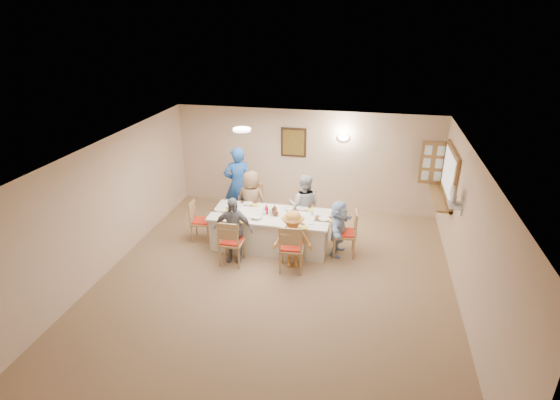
% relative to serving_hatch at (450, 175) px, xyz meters
% --- Properties ---
extents(ground, '(7.00, 7.00, 0.00)m').
position_rel_serving_hatch_xyz_m(ground, '(-3.21, -2.40, -1.50)').
color(ground, '#A07D61').
extents(room_walls, '(7.00, 7.00, 7.00)m').
position_rel_serving_hatch_xyz_m(room_walls, '(-3.21, -2.40, 0.01)').
color(room_walls, beige).
rests_on(room_walls, ground).
extents(wall_picture, '(0.62, 0.05, 0.72)m').
position_rel_serving_hatch_xyz_m(wall_picture, '(-3.51, 1.06, 0.20)').
color(wall_picture, black).
rests_on(wall_picture, room_walls).
extents(wall_sconce, '(0.26, 0.09, 0.18)m').
position_rel_serving_hatch_xyz_m(wall_sconce, '(-2.31, 1.04, 0.40)').
color(wall_sconce, white).
rests_on(wall_sconce, room_walls).
extents(ceiling_light, '(0.36, 0.36, 0.05)m').
position_rel_serving_hatch_xyz_m(ceiling_light, '(-4.21, -0.90, 0.97)').
color(ceiling_light, white).
rests_on(ceiling_light, room_walls).
extents(serving_hatch, '(0.06, 1.50, 1.15)m').
position_rel_serving_hatch_xyz_m(serving_hatch, '(0.00, 0.00, 0.00)').
color(serving_hatch, olive).
rests_on(serving_hatch, room_walls).
extents(hatch_sill, '(0.30, 1.50, 0.05)m').
position_rel_serving_hatch_xyz_m(hatch_sill, '(-0.12, 0.00, -0.53)').
color(hatch_sill, olive).
rests_on(hatch_sill, room_walls).
extents(shutter_door, '(0.55, 0.04, 1.00)m').
position_rel_serving_hatch_xyz_m(shutter_door, '(-0.26, 0.76, 0.00)').
color(shutter_door, olive).
rests_on(shutter_door, room_walls).
extents(fan_shelf, '(0.22, 0.36, 0.03)m').
position_rel_serving_hatch_xyz_m(fan_shelf, '(-0.08, -1.35, -0.10)').
color(fan_shelf, white).
rests_on(fan_shelf, room_walls).
extents(desk_fan, '(0.30, 0.30, 0.28)m').
position_rel_serving_hatch_xyz_m(desk_fan, '(-0.11, -1.35, 0.05)').
color(desk_fan, '#A5A5A8').
rests_on(desk_fan, fan_shelf).
extents(dining_table, '(2.49, 1.05, 0.76)m').
position_rel_serving_hatch_xyz_m(dining_table, '(-3.59, -1.11, -1.12)').
color(dining_table, beige).
rests_on(dining_table, ground).
extents(chair_back_left, '(0.53, 0.53, 1.03)m').
position_rel_serving_hatch_xyz_m(chair_back_left, '(-4.19, -0.31, -0.98)').
color(chair_back_left, tan).
rests_on(chair_back_left, ground).
extents(chair_back_right, '(0.49, 0.49, 0.95)m').
position_rel_serving_hatch_xyz_m(chair_back_right, '(-2.99, -0.31, -1.02)').
color(chair_back_right, tan).
rests_on(chair_back_right, ground).
extents(chair_front_left, '(0.48, 0.48, 0.98)m').
position_rel_serving_hatch_xyz_m(chair_front_left, '(-4.19, -1.91, -1.01)').
color(chair_front_left, tan).
rests_on(chair_front_left, ground).
extents(chair_front_right, '(0.52, 0.52, 1.01)m').
position_rel_serving_hatch_xyz_m(chair_front_right, '(-2.99, -1.91, -0.99)').
color(chair_front_right, tan).
rests_on(chair_front_right, ground).
extents(chair_left_end, '(0.47, 0.47, 0.89)m').
position_rel_serving_hatch_xyz_m(chair_left_end, '(-5.14, -1.11, -1.05)').
color(chair_left_end, tan).
rests_on(chair_left_end, ground).
extents(chair_right_end, '(0.52, 0.52, 0.99)m').
position_rel_serving_hatch_xyz_m(chair_right_end, '(-2.04, -1.11, -1.01)').
color(chair_right_end, tan).
rests_on(chair_right_end, ground).
extents(diner_back_left, '(0.80, 0.61, 1.43)m').
position_rel_serving_hatch_xyz_m(diner_back_left, '(-4.19, -0.43, -0.79)').
color(diner_back_left, '#816246').
rests_on(diner_back_left, ground).
extents(diner_back_right, '(0.70, 0.55, 1.44)m').
position_rel_serving_hatch_xyz_m(diner_back_right, '(-2.99, -0.43, -0.78)').
color(diner_back_right, '#B1B0B8').
rests_on(diner_back_right, ground).
extents(diner_front_left, '(0.83, 0.40, 1.36)m').
position_rel_serving_hatch_xyz_m(diner_front_left, '(-4.19, -1.79, -0.82)').
color(diner_front_left, gray).
rests_on(diner_front_left, ground).
extents(diner_front_right, '(0.90, 0.67, 1.19)m').
position_rel_serving_hatch_xyz_m(diner_front_right, '(-2.99, -1.79, -0.91)').
color(diner_front_right, orange).
rests_on(diner_front_right, ground).
extents(diner_right_end, '(1.20, 0.67, 1.18)m').
position_rel_serving_hatch_xyz_m(diner_right_end, '(-2.17, -1.11, -0.91)').
color(diner_right_end, '#B2D0F9').
rests_on(diner_right_end, ground).
extents(caregiver, '(0.99, 0.93, 1.81)m').
position_rel_serving_hatch_xyz_m(caregiver, '(-4.64, 0.04, -0.60)').
color(caregiver, '#2152A6').
rests_on(caregiver, ground).
extents(placemat_fl, '(0.36, 0.27, 0.01)m').
position_rel_serving_hatch_xyz_m(placemat_fl, '(-4.19, -1.53, -0.74)').
color(placemat_fl, '#472B19').
rests_on(placemat_fl, dining_table).
extents(plate_fl, '(0.23, 0.23, 0.01)m').
position_rel_serving_hatch_xyz_m(plate_fl, '(-4.19, -1.53, -0.73)').
color(plate_fl, white).
rests_on(plate_fl, dining_table).
extents(napkin_fl, '(0.13, 0.13, 0.01)m').
position_rel_serving_hatch_xyz_m(napkin_fl, '(-4.01, -1.58, -0.73)').
color(napkin_fl, yellow).
rests_on(napkin_fl, dining_table).
extents(placemat_fr, '(0.36, 0.27, 0.01)m').
position_rel_serving_hatch_xyz_m(placemat_fr, '(-2.99, -1.53, -0.74)').
color(placemat_fr, '#472B19').
rests_on(placemat_fr, dining_table).
extents(plate_fr, '(0.22, 0.22, 0.01)m').
position_rel_serving_hatch_xyz_m(plate_fr, '(-2.99, -1.53, -0.73)').
color(plate_fr, white).
rests_on(plate_fr, dining_table).
extents(napkin_fr, '(0.15, 0.15, 0.01)m').
position_rel_serving_hatch_xyz_m(napkin_fr, '(-2.81, -1.58, -0.73)').
color(napkin_fr, yellow).
rests_on(napkin_fr, dining_table).
extents(placemat_bl, '(0.36, 0.27, 0.01)m').
position_rel_serving_hatch_xyz_m(placemat_bl, '(-4.19, -0.69, -0.74)').
color(placemat_bl, '#472B19').
rests_on(placemat_bl, dining_table).
extents(plate_bl, '(0.22, 0.22, 0.01)m').
position_rel_serving_hatch_xyz_m(plate_bl, '(-4.19, -0.69, -0.73)').
color(plate_bl, white).
rests_on(plate_bl, dining_table).
extents(napkin_bl, '(0.13, 0.13, 0.01)m').
position_rel_serving_hatch_xyz_m(napkin_bl, '(-4.01, -0.74, -0.73)').
color(napkin_bl, yellow).
rests_on(napkin_bl, dining_table).
extents(placemat_br, '(0.36, 0.27, 0.01)m').
position_rel_serving_hatch_xyz_m(placemat_br, '(-2.99, -0.69, -0.74)').
color(placemat_br, '#472B19').
rests_on(placemat_br, dining_table).
extents(plate_br, '(0.25, 0.25, 0.02)m').
position_rel_serving_hatch_xyz_m(plate_br, '(-2.99, -0.69, -0.73)').
color(plate_br, white).
rests_on(plate_br, dining_table).
extents(napkin_br, '(0.15, 0.15, 0.01)m').
position_rel_serving_hatch_xyz_m(napkin_br, '(-2.81, -0.74, -0.73)').
color(napkin_br, yellow).
rests_on(napkin_br, dining_table).
extents(placemat_le, '(0.36, 0.27, 0.01)m').
position_rel_serving_hatch_xyz_m(placemat_le, '(-4.69, -1.11, -0.74)').
color(placemat_le, '#472B19').
rests_on(placemat_le, dining_table).
extents(plate_le, '(0.26, 0.26, 0.02)m').
position_rel_serving_hatch_xyz_m(plate_le, '(-4.69, -1.11, -0.73)').
color(plate_le, white).
rests_on(plate_le, dining_table).
extents(napkin_le, '(0.15, 0.15, 0.01)m').
position_rel_serving_hatch_xyz_m(napkin_le, '(-4.51, -1.16, -0.73)').
color(napkin_le, yellow).
rests_on(napkin_le, dining_table).
extents(placemat_re, '(0.37, 0.27, 0.01)m').
position_rel_serving_hatch_xyz_m(placemat_re, '(-2.47, -1.11, -0.74)').
color(placemat_re, '#472B19').
rests_on(placemat_re, dining_table).
extents(plate_re, '(0.23, 0.23, 0.01)m').
position_rel_serving_hatch_xyz_m(plate_re, '(-2.47, -1.11, -0.73)').
color(plate_re, white).
rests_on(plate_re, dining_table).
extents(napkin_re, '(0.14, 0.14, 0.01)m').
position_rel_serving_hatch_xyz_m(napkin_re, '(-2.29, -1.16, -0.73)').
color(napkin_re, yellow).
rests_on(napkin_re, dining_table).
extents(teacup_a, '(0.11, 0.11, 0.09)m').
position_rel_serving_hatch_xyz_m(teacup_a, '(-4.35, -1.40, -0.70)').
color(teacup_a, white).
rests_on(teacup_a, dining_table).
extents(teacup_b, '(0.15, 0.15, 0.09)m').
position_rel_serving_hatch_xyz_m(teacup_b, '(-3.16, -0.63, -0.70)').
color(teacup_b, white).
rests_on(teacup_b, dining_table).
extents(bowl_a, '(0.35, 0.35, 0.06)m').
position_rel_serving_hatch_xyz_m(bowl_a, '(-3.82, -1.37, -0.71)').
color(bowl_a, white).
rests_on(bowl_a, dining_table).
extents(bowl_b, '(0.18, 0.18, 0.05)m').
position_rel_serving_hatch_xyz_m(bowl_b, '(-3.26, -0.84, -0.71)').
color(bowl_b, white).
rests_on(bowl_b, dining_table).
extents(condiment_ketchup, '(0.14, 0.14, 0.21)m').
position_rel_serving_hatch_xyz_m(condiment_ketchup, '(-3.67, -1.11, -0.63)').
color(condiment_ketchup, '#B50F20').
rests_on(condiment_ketchup, dining_table).
extents(condiment_brown, '(0.12, 0.12, 0.18)m').
position_rel_serving_hatch_xyz_m(condiment_brown, '(-3.52, -1.04, -0.65)').
color(condiment_brown, '#502C15').
rests_on(condiment_brown, dining_table).
extents(condiment_malt, '(0.22, 0.22, 0.16)m').
position_rel_serving_hatch_xyz_m(condiment_malt, '(-3.47, -1.16, -0.66)').
color(condiment_malt, '#502C15').
rests_on(condiment_malt, dining_table).
extents(drinking_glass, '(0.06, 0.06, 0.09)m').
position_rel_serving_hatch_xyz_m(drinking_glass, '(-3.74, -1.06, -0.68)').
color(drinking_glass, silver).
rests_on(drinking_glass, dining_table).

